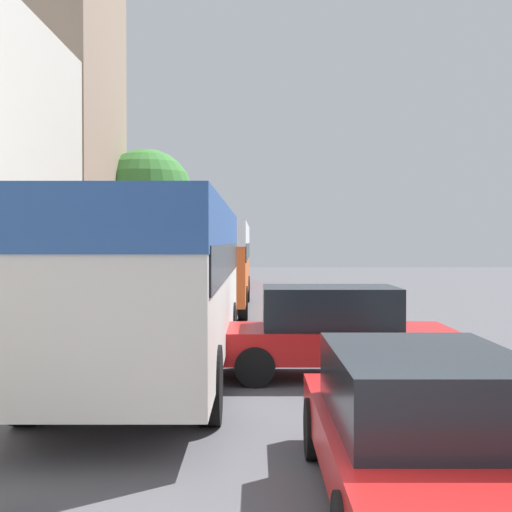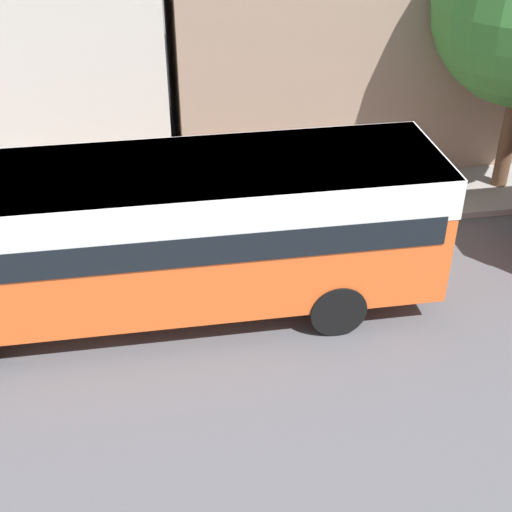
{
  "view_description": "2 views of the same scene",
  "coord_description": "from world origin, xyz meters",
  "px_view_note": "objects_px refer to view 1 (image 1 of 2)",
  "views": [
    {
      "loc": [
        -0.23,
        -3.8,
        2.29
      ],
      "look_at": [
        -0.24,
        22.65,
        1.76
      ],
      "focal_mm": 50.0,
      "sensor_mm": 36.0,
      "label": 1
    },
    {
      "loc": [
        8.88,
        20.13,
        7.98
      ],
      "look_at": [
        -2.0,
        21.92,
        0.83
      ],
      "focal_mm": 50.0,
      "sensor_mm": 36.0,
      "label": 2
    }
  ],
  "objects_px": {
    "car_crossing": "(424,425)",
    "car_far_curb": "(330,330)",
    "bus_third_in_line": "(222,247)",
    "bus_following": "(211,254)",
    "bus_lead": "(154,266)",
    "pedestrian_near_curb": "(26,300)"
  },
  "relations": [
    {
      "from": "car_far_curb",
      "to": "pedestrian_near_curb",
      "type": "xyz_separation_m",
      "value": [
        -6.25,
        3.45,
        0.24
      ]
    },
    {
      "from": "car_crossing",
      "to": "pedestrian_near_curb",
      "type": "relative_size",
      "value": 2.66
    },
    {
      "from": "bus_following",
      "to": "car_far_curb",
      "type": "height_order",
      "value": "bus_following"
    },
    {
      "from": "bus_third_in_line",
      "to": "bus_lead",
      "type": "bearing_deg",
      "value": -89.84
    },
    {
      "from": "bus_lead",
      "to": "bus_third_in_line",
      "type": "bearing_deg",
      "value": 90.16
    },
    {
      "from": "car_far_curb",
      "to": "bus_third_in_line",
      "type": "bearing_deg",
      "value": 6.99
    },
    {
      "from": "bus_third_in_line",
      "to": "car_far_curb",
      "type": "height_order",
      "value": "bus_third_in_line"
    },
    {
      "from": "bus_following",
      "to": "car_crossing",
      "type": "height_order",
      "value": "bus_following"
    },
    {
      "from": "bus_following",
      "to": "car_crossing",
      "type": "bearing_deg",
      "value": -80.61
    },
    {
      "from": "bus_lead",
      "to": "pedestrian_near_curb",
      "type": "xyz_separation_m",
      "value": [
        -3.29,
        3.48,
        -0.85
      ]
    },
    {
      "from": "bus_following",
      "to": "car_far_curb",
      "type": "xyz_separation_m",
      "value": [
        2.75,
        -11.8,
        -1.08
      ]
    },
    {
      "from": "car_crossing",
      "to": "car_far_curb",
      "type": "relative_size",
      "value": 1.11
    },
    {
      "from": "bus_following",
      "to": "bus_third_in_line",
      "type": "relative_size",
      "value": 0.99
    },
    {
      "from": "bus_lead",
      "to": "pedestrian_near_curb",
      "type": "bearing_deg",
      "value": 133.36
    },
    {
      "from": "bus_third_in_line",
      "to": "car_far_curb",
      "type": "distance_m",
      "value": 24.95
    },
    {
      "from": "car_far_curb",
      "to": "pedestrian_near_curb",
      "type": "distance_m",
      "value": 7.15
    },
    {
      "from": "bus_following",
      "to": "car_far_curb",
      "type": "relative_size",
      "value": 2.49
    },
    {
      "from": "bus_third_in_line",
      "to": "car_far_curb",
      "type": "bearing_deg",
      "value": -83.01
    },
    {
      "from": "bus_third_in_line",
      "to": "car_crossing",
      "type": "bearing_deg",
      "value": -84.01
    },
    {
      "from": "bus_following",
      "to": "bus_lead",
      "type": "bearing_deg",
      "value": -91.05
    },
    {
      "from": "bus_following",
      "to": "bus_third_in_line",
      "type": "bearing_deg",
      "value": 91.26
    },
    {
      "from": "bus_lead",
      "to": "bus_following",
      "type": "distance_m",
      "value": 11.83
    }
  ]
}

